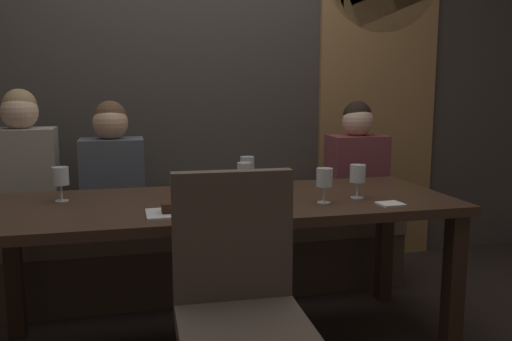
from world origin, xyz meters
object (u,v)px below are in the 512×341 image
dining_table (225,218)px  diner_redhead (23,166)px  wine_glass_far_left (247,165)px  wine_glass_far_right (358,174)px  dessert_plate (170,211)px  wine_glass_end_right (61,177)px  chair_near_side (238,294)px  wine_glass_near_left (324,178)px  fork_on_table (203,214)px  diner_bearded (112,169)px  wine_glass_end_left (245,173)px  banquette_bench (205,257)px  diner_far_end (357,161)px

dining_table → diner_redhead: 1.26m
wine_glass_far_left → wine_glass_far_right: same height
dining_table → dessert_plate: (-0.28, -0.23, 0.10)m
dining_table → wine_glass_end_right: bearing=168.5°
chair_near_side → diner_redhead: size_ratio=1.20×
wine_glass_far_left → wine_glass_far_right: 0.61m
wine_glass_far_right → wine_glass_near_left: size_ratio=1.00×
fork_on_table → wine_glass_far_right: bearing=32.7°
wine_glass_end_right → wine_glass_far_left: bearing=9.0°
diner_bearded → fork_on_table: 1.05m
chair_near_side → wine_glass_end_left: size_ratio=5.98×
dining_table → diner_redhead: diner_redhead is taller
banquette_bench → fork_on_table: fork_on_table is taller
fork_on_table → wine_glass_near_left: bearing=30.3°
wine_glass_far_right → dessert_plate: bearing=-172.5°
banquette_bench → wine_glass_end_left: 0.88m
diner_far_end → wine_glass_end_right: size_ratio=4.47×
diner_far_end → wine_glass_far_right: bearing=-114.0°
wine_glass_end_left → wine_glass_near_left: 0.41m
diner_redhead → diner_bearded: 0.48m
diner_redhead → diner_far_end: diner_redhead is taller
diner_redhead → diner_far_end: 2.01m
banquette_bench → diner_far_end: (0.99, -0.00, 0.57)m
dining_table → wine_glass_end_left: (0.12, 0.09, 0.20)m
diner_bearded → wine_glass_far_left: size_ratio=4.55×
diner_redhead → dessert_plate: 1.21m
wine_glass_end_right → wine_glass_near_left: size_ratio=1.00×
wine_glass_far_right → wine_glass_end_left: bearing=158.8°
banquette_bench → wine_glass_near_left: wine_glass_near_left is taller
banquette_bench → wine_glass_far_left: (0.18, -0.40, 0.63)m
wine_glass_end_left → wine_glass_far_left: bearing=73.9°
diner_redhead → wine_glass_end_left: 1.30m
wine_glass_end_right → diner_redhead: bearing=114.5°
diner_bearded → wine_glass_far_right: (1.17, -0.82, 0.05)m
dining_table → dessert_plate: bearing=-140.6°
chair_near_side → diner_bearded: size_ratio=1.31×
chair_near_side → wine_glass_far_right: chair_near_side is taller
dining_table → chair_near_side: 0.73m
chair_near_side → wine_glass_near_left: size_ratio=5.98×
dining_table → wine_glass_far_left: bearing=59.5°
dining_table → fork_on_table: fork_on_table is taller
diner_redhead → fork_on_table: 1.32m
wine_glass_far_left → wine_glass_end_left: size_ratio=1.00×
wine_glass_end_right → dessert_plate: wine_glass_end_right is taller
wine_glass_end_left → fork_on_table: 0.45m
diner_bearded → wine_glass_far_right: 1.43m
wine_glass_end_left → dessert_plate: bearing=-141.2°
wine_glass_near_left → fork_on_table: (-0.58, -0.09, -0.11)m
diner_bearded → diner_redhead: bearing=178.9°
wine_glass_far_left → wine_glass_end_left: same height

